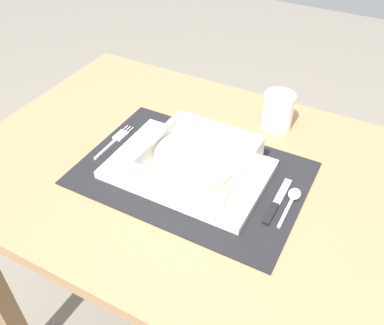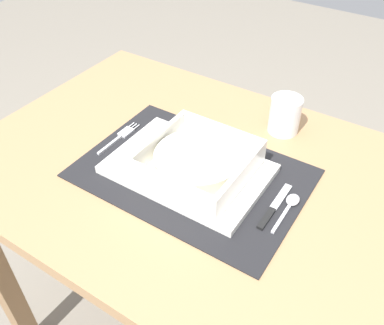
% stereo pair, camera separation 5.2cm
% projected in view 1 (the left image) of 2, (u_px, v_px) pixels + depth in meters
% --- Properties ---
extents(dining_table, '(0.94, 0.67, 0.73)m').
position_uv_depth(dining_table, '(190.00, 204.00, 0.94)').
color(dining_table, '#A37A51').
rests_on(dining_table, ground).
extents(placemat, '(0.45, 0.31, 0.00)m').
position_uv_depth(placemat, '(192.00, 173.00, 0.85)').
color(placemat, black).
rests_on(placemat, dining_table).
extents(serving_plate, '(0.31, 0.21, 0.02)m').
position_uv_depth(serving_plate, '(188.00, 169.00, 0.84)').
color(serving_plate, white).
rests_on(serving_plate, placemat).
extents(porridge_bowl, '(0.20, 0.20, 0.05)m').
position_uv_depth(porridge_bowl, '(198.00, 162.00, 0.81)').
color(porridge_bowl, white).
rests_on(porridge_bowl, serving_plate).
extents(fork, '(0.02, 0.13, 0.00)m').
position_uv_depth(fork, '(116.00, 139.00, 0.93)').
color(fork, silver).
rests_on(fork, placemat).
extents(spoon, '(0.02, 0.11, 0.01)m').
position_uv_depth(spoon, '(293.00, 198.00, 0.79)').
color(spoon, silver).
rests_on(spoon, placemat).
extents(butter_knife, '(0.01, 0.13, 0.01)m').
position_uv_depth(butter_knife, '(276.00, 204.00, 0.78)').
color(butter_knife, black).
rests_on(butter_knife, placemat).
extents(drinking_glass, '(0.07, 0.07, 0.08)m').
position_uv_depth(drinking_glass, '(278.00, 113.00, 0.95)').
color(drinking_glass, white).
rests_on(drinking_glass, dining_table).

